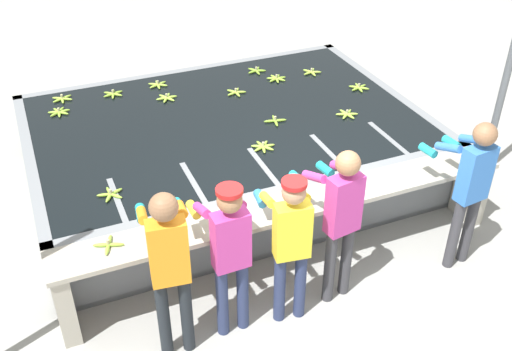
{
  "coord_description": "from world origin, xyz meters",
  "views": [
    {
      "loc": [
        -2.18,
        -4.02,
        4.34
      ],
      "look_at": [
        0.0,
        1.17,
        0.59
      ],
      "focal_mm": 42.0,
      "sensor_mm": 36.0,
      "label": 1
    }
  ],
  "objects_px": {
    "worker_2": "(291,237)",
    "banana_bunch_floating_0": "(312,72)",
    "banana_bunch_floating_12": "(111,194)",
    "banana_bunch_floating_1": "(359,88)",
    "worker_3": "(341,213)",
    "banana_bunch_floating_2": "(236,92)",
    "knife_1": "(352,192)",
    "banana_bunch_floating_6": "(62,99)",
    "banana_bunch_floating_7": "(256,71)",
    "worker_1": "(230,247)",
    "knife_0": "(232,221)",
    "banana_bunch_floating_8": "(277,78)",
    "banana_bunch_ledge_0": "(108,245)",
    "worker_0": "(169,260)",
    "banana_bunch_floating_10": "(167,98)",
    "banana_bunch_floating_11": "(158,85)",
    "worker_4": "(471,182)",
    "banana_bunch_floating_13": "(347,114)",
    "support_post_right": "(511,58)",
    "banana_bunch_floating_9": "(275,121)",
    "banana_bunch_floating_5": "(59,112)",
    "banana_bunch_floating_3": "(263,147)",
    "banana_bunch_floating_4": "(113,94)"
  },
  "relations": [
    {
      "from": "worker_2",
      "to": "banana_bunch_floating_0",
      "type": "bearing_deg",
      "value": 59.96
    },
    {
      "from": "banana_bunch_floating_12",
      "to": "banana_bunch_floating_1",
      "type": "bearing_deg",
      "value": 18.24
    },
    {
      "from": "worker_3",
      "to": "banana_bunch_floating_12",
      "type": "bearing_deg",
      "value": 144.19
    },
    {
      "from": "worker_2",
      "to": "banana_bunch_floating_2",
      "type": "bearing_deg",
      "value": 77.66
    },
    {
      "from": "knife_1",
      "to": "banana_bunch_floating_6",
      "type": "bearing_deg",
      "value": 126.16
    },
    {
      "from": "banana_bunch_floating_0",
      "to": "banana_bunch_floating_2",
      "type": "relative_size",
      "value": 1.0
    },
    {
      "from": "banana_bunch_floating_7",
      "to": "worker_1",
      "type": "bearing_deg",
      "value": -116.1
    },
    {
      "from": "banana_bunch_floating_6",
      "to": "knife_0",
      "type": "height_order",
      "value": "banana_bunch_floating_6"
    },
    {
      "from": "banana_bunch_floating_6",
      "to": "banana_bunch_floating_8",
      "type": "xyz_separation_m",
      "value": [
        2.84,
        -0.51,
        -0.0
      ]
    },
    {
      "from": "worker_1",
      "to": "banana_bunch_floating_2",
      "type": "bearing_deg",
      "value": 67.93
    },
    {
      "from": "banana_bunch_ledge_0",
      "to": "banana_bunch_floating_8",
      "type": "bearing_deg",
      "value": 42.91
    },
    {
      "from": "worker_0",
      "to": "worker_2",
      "type": "relative_size",
      "value": 1.1
    },
    {
      "from": "banana_bunch_floating_0",
      "to": "banana_bunch_floating_10",
      "type": "distance_m",
      "value": 2.12
    },
    {
      "from": "banana_bunch_floating_11",
      "to": "worker_4",
      "type": "bearing_deg",
      "value": -59.73
    },
    {
      "from": "banana_bunch_floating_11",
      "to": "banana_bunch_floating_12",
      "type": "height_order",
      "value": "same"
    },
    {
      "from": "banana_bunch_floating_6",
      "to": "banana_bunch_ledge_0",
      "type": "xyz_separation_m",
      "value": [
        -0.02,
        -3.17,
        0.0
      ]
    },
    {
      "from": "banana_bunch_floating_2",
      "to": "knife_1",
      "type": "height_order",
      "value": "banana_bunch_floating_2"
    },
    {
      "from": "banana_bunch_floating_13",
      "to": "knife_1",
      "type": "relative_size",
      "value": 0.87
    },
    {
      "from": "knife_0",
      "to": "worker_1",
      "type": "bearing_deg",
      "value": -113.1
    },
    {
      "from": "worker_4",
      "to": "banana_bunch_floating_1",
      "type": "distance_m",
      "value": 2.62
    },
    {
      "from": "banana_bunch_floating_6",
      "to": "banana_bunch_floating_10",
      "type": "height_order",
      "value": "same"
    },
    {
      "from": "banana_bunch_floating_2",
      "to": "banana_bunch_floating_11",
      "type": "bearing_deg",
      "value": 144.76
    },
    {
      "from": "worker_1",
      "to": "banana_bunch_floating_8",
      "type": "height_order",
      "value": "worker_1"
    },
    {
      "from": "support_post_right",
      "to": "worker_1",
      "type": "bearing_deg",
      "value": -163.28
    },
    {
      "from": "worker_3",
      "to": "banana_bunch_floating_2",
      "type": "distance_m",
      "value": 3.04
    },
    {
      "from": "worker_3",
      "to": "banana_bunch_floating_9",
      "type": "relative_size",
      "value": 5.98
    },
    {
      "from": "banana_bunch_floating_7",
      "to": "worker_4",
      "type": "bearing_deg",
      "value": -78.19
    },
    {
      "from": "banana_bunch_floating_5",
      "to": "banana_bunch_floating_6",
      "type": "relative_size",
      "value": 0.99
    },
    {
      "from": "worker_2",
      "to": "banana_bunch_floating_3",
      "type": "distance_m",
      "value": 1.74
    },
    {
      "from": "banana_bunch_floating_5",
      "to": "banana_bunch_floating_9",
      "type": "height_order",
      "value": "same"
    },
    {
      "from": "banana_bunch_floating_9",
      "to": "banana_bunch_floating_8",
      "type": "bearing_deg",
      "value": 64.79
    },
    {
      "from": "worker_1",
      "to": "banana_bunch_floating_9",
      "type": "xyz_separation_m",
      "value": [
        1.39,
        2.13,
        -0.12
      ]
    },
    {
      "from": "worker_0",
      "to": "banana_bunch_floating_11",
      "type": "height_order",
      "value": "worker_0"
    },
    {
      "from": "banana_bunch_floating_4",
      "to": "banana_bunch_floating_11",
      "type": "relative_size",
      "value": 1.0
    },
    {
      "from": "worker_0",
      "to": "banana_bunch_floating_8",
      "type": "xyz_separation_m",
      "value": [
        2.46,
        3.28,
        -0.19
      ]
    },
    {
      "from": "worker_3",
      "to": "banana_bunch_floating_0",
      "type": "bearing_deg",
      "value": 67.01
    },
    {
      "from": "banana_bunch_floating_8",
      "to": "banana_bunch_floating_12",
      "type": "relative_size",
      "value": 1.02
    },
    {
      "from": "worker_1",
      "to": "banana_bunch_floating_2",
      "type": "distance_m",
      "value": 3.29
    },
    {
      "from": "worker_2",
      "to": "banana_bunch_floating_6",
      "type": "relative_size",
      "value": 5.59
    },
    {
      "from": "worker_0",
      "to": "worker_1",
      "type": "distance_m",
      "value": 0.55
    },
    {
      "from": "worker_0",
      "to": "banana_bunch_floating_2",
      "type": "distance_m",
      "value": 3.57
    },
    {
      "from": "banana_bunch_floating_4",
      "to": "banana_bunch_floating_6",
      "type": "height_order",
      "value": "same"
    },
    {
      "from": "worker_2",
      "to": "banana_bunch_floating_10",
      "type": "bearing_deg",
      "value": 93.69
    },
    {
      "from": "worker_4",
      "to": "banana_bunch_floating_6",
      "type": "relative_size",
      "value": 6.0
    },
    {
      "from": "banana_bunch_floating_4",
      "to": "banana_bunch_floating_9",
      "type": "xyz_separation_m",
      "value": [
        1.67,
        -1.51,
        0.0
      ]
    },
    {
      "from": "banana_bunch_floating_3",
      "to": "support_post_right",
      "type": "bearing_deg",
      "value": -8.01
    },
    {
      "from": "support_post_right",
      "to": "worker_4",
      "type": "bearing_deg",
      "value": -139.66
    },
    {
      "from": "banana_bunch_floating_6",
      "to": "banana_bunch_floating_13",
      "type": "bearing_deg",
      "value": -29.48
    },
    {
      "from": "banana_bunch_floating_0",
      "to": "support_post_right",
      "type": "xyz_separation_m",
      "value": [
        1.53,
        -2.04,
        0.75
      ]
    },
    {
      "from": "worker_2",
      "to": "banana_bunch_floating_11",
      "type": "height_order",
      "value": "worker_2"
    }
  ]
}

